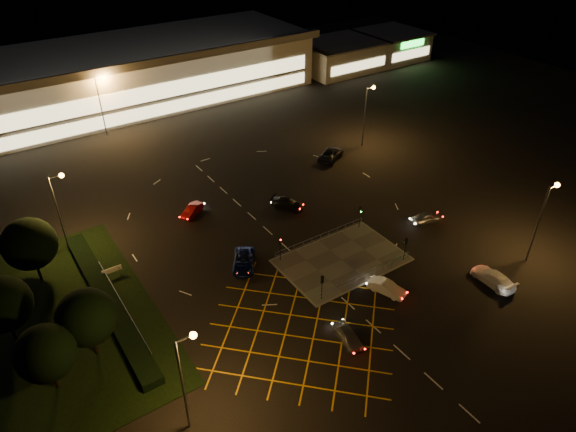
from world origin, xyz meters
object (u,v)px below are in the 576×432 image
car_far_dkgrey (287,204)px  signal_nw (280,244)px  car_queue_white (387,288)px  car_approach_white (493,278)px  signal_se (406,244)px  signal_sw (322,283)px  car_east_grey (331,154)px  signal_ne (360,212)px  car_left_blue (244,261)px  car_near_silver (348,336)px  car_right_silver (427,218)px  car_circ_red (192,210)px

car_far_dkgrey → signal_nw: bearing=-160.2°
car_queue_white → car_approach_white: bearing=-46.6°
signal_se → car_approach_white: (5.29, -8.38, -1.61)m
signal_sw → car_east_grey: size_ratio=0.55×
car_far_dkgrey → car_east_grey: size_ratio=0.80×
signal_ne → car_east_grey: size_ratio=0.55×
signal_ne → car_left_blue: (-16.04, 1.48, -1.65)m
car_east_grey → car_approach_white: size_ratio=1.09×
car_near_silver → car_left_blue: 15.75m
signal_ne → car_right_silver: 9.14m
car_east_grey → car_approach_white: 33.85m
signal_ne → car_approach_white: bearing=-72.1°
signal_se → car_approach_white: signal_se is taller
signal_nw → car_right_silver: size_ratio=0.79×
signal_se → car_east_grey: size_ratio=0.55×
car_near_silver → car_circ_red: (-2.97, 28.79, -0.03)m
car_circ_red → car_approach_white: 37.88m
signal_nw → car_right_silver: bearing=-10.8°
car_east_grey → car_queue_white: bearing=123.5°
car_queue_white → car_east_grey: car_east_grey is taller
car_queue_white → signal_sw: bearing=135.1°
car_queue_white → car_right_silver: 15.39m
signal_ne → car_east_grey: (8.85, 17.30, -1.58)m
signal_sw → car_approach_white: bearing=154.2°
signal_sw → car_far_dkgrey: size_ratio=0.69×
signal_se → car_circ_red: bearing=-54.3°
signal_ne → car_queue_white: 12.40m
car_near_silver → car_approach_white: (18.65, -2.32, 0.09)m
car_near_silver → car_queue_white: bearing=30.3°
signal_nw → car_near_silver: bearing=-95.5°
signal_se → car_left_blue: 18.69m
car_near_silver → car_approach_white: size_ratio=0.75×
car_east_grey → car_circ_red: bearing=66.2°
car_left_blue → car_right_silver: size_ratio=1.29×
car_right_silver → car_circ_red: 30.70m
signal_ne → car_approach_white: (5.29, -16.36, -1.61)m
car_queue_white → car_approach_white: (10.78, -5.37, 0.07)m
car_left_blue → car_far_dkgrey: size_ratio=1.14×
signal_nw → signal_ne: same height
signal_sw → car_right_silver: bearing=-168.3°
car_approach_white → car_near_silver: bearing=-4.6°
signal_nw → car_far_dkgrey: bearing=52.2°
car_approach_white → car_queue_white: bearing=-24.0°
car_queue_white → car_right_silver: size_ratio=1.03×
signal_se → car_near_silver: bearing=24.4°
car_near_silver → car_circ_red: 28.94m
signal_sw → car_circ_red: 23.20m
car_left_blue → car_far_dkgrey: (11.10, 7.61, -0.06)m
signal_nw → signal_ne: (12.00, 0.00, 0.00)m
signal_nw → car_queue_white: bearing=-59.4°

